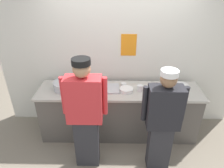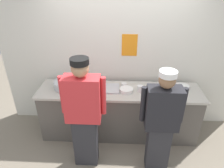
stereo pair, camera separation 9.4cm
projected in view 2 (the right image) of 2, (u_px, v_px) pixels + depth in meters
ground_plane at (118, 145)px, 3.49m from camera, size 9.00×9.00×0.00m
wall_back at (121, 47)px, 3.49m from camera, size 4.28×0.11×2.99m
prep_counter at (119, 112)px, 3.58m from camera, size 2.73×0.66×0.91m
chef_near_left at (84, 113)px, 2.77m from camera, size 0.62×0.24×1.73m
chef_center at (161, 121)px, 2.72m from camera, size 0.59×0.24×1.61m
plate_stack_front at (182, 87)px, 3.39m from camera, size 0.23×0.23×0.06m
plate_stack_rear at (126, 90)px, 3.30m from camera, size 0.22×0.22×0.06m
mixing_bowl_steel at (66, 84)px, 3.40m from camera, size 0.40×0.40×0.13m
sheet_tray at (106, 88)px, 3.38m from camera, size 0.46×0.35×0.02m
squeeze_bottle_primary at (166, 91)px, 3.16m from camera, size 0.05×0.05×0.19m
squeeze_bottle_secondary at (154, 91)px, 3.15m from camera, size 0.06×0.06×0.19m
ramekin_green_sauce at (158, 90)px, 3.32m from camera, size 0.10×0.10×0.04m
ramekin_orange_sauce at (164, 86)px, 3.43m from camera, size 0.09×0.09×0.04m
ramekin_red_sauce at (124, 84)px, 3.49m from camera, size 0.10×0.10×0.04m
deli_cup at (140, 89)px, 3.30m from camera, size 0.09×0.09×0.11m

